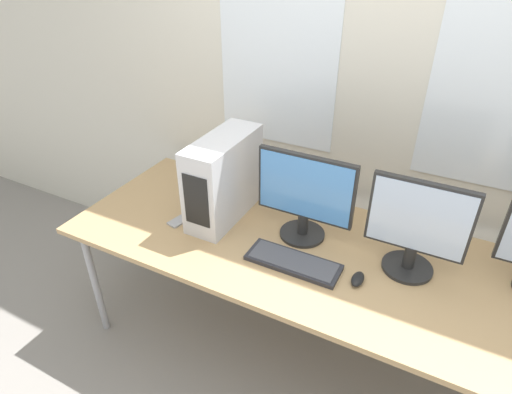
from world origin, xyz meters
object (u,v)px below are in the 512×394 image
object	(u,v)px
monitor_right_near	(417,227)
cell_phone	(181,220)
keyboard	(293,262)
mouse	(358,279)
pc_tower	(224,178)
monitor_main	(305,195)

from	to	relation	value
monitor_right_near	cell_phone	size ratio (longest dim) A/B	2.91
keyboard	mouse	distance (m)	0.29
pc_tower	keyboard	xyz separation A→B (m)	(0.48, -0.21, -0.21)
monitor_right_near	keyboard	world-z (taller)	monitor_right_near
monitor_right_near	pc_tower	bearing A→B (deg)	179.88
keyboard	cell_phone	size ratio (longest dim) A/B	2.80
monitor_main	keyboard	world-z (taller)	monitor_main
cell_phone	monitor_right_near	bearing A→B (deg)	19.97
pc_tower	cell_phone	world-z (taller)	pc_tower
monitor_main	keyboard	size ratio (longest dim) A/B	1.10
pc_tower	cell_phone	bearing A→B (deg)	-137.13
monitor_right_near	mouse	size ratio (longest dim) A/B	4.50
monitor_main	keyboard	distance (m)	0.31
mouse	cell_phone	distance (m)	0.94
mouse	monitor_main	bearing A→B (deg)	149.39
monitor_main	keyboard	bearing A→B (deg)	-77.90
keyboard	pc_tower	bearing A→B (deg)	156.76
monitor_right_near	keyboard	distance (m)	0.55
monitor_right_near	mouse	distance (m)	0.33
pc_tower	monitor_main	size ratio (longest dim) A/B	1.06
cell_phone	keyboard	bearing A→B (deg)	7.86
keyboard	cell_phone	world-z (taller)	keyboard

